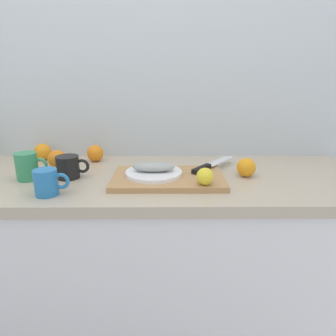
{
  "coord_description": "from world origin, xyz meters",
  "views": [
    {
      "loc": [
        0.19,
        -1.15,
        1.29
      ],
      "look_at": [
        0.2,
        -0.06,
        0.95
      ],
      "focal_mm": 32.64,
      "sensor_mm": 36.0,
      "label": 1
    }
  ],
  "objects": [
    {
      "name": "orange_1",
      "position": [
        -0.13,
        0.21,
        0.94
      ],
      "size": [
        0.07,
        0.07,
        0.07
      ],
      "primitive_type": "sphere",
      "color": "orange",
      "rests_on": "kitchen_counter"
    },
    {
      "name": "lemon_0",
      "position": [
        0.33,
        -0.16,
        0.95
      ],
      "size": [
        0.06,
        0.06,
        0.06
      ],
      "primitive_type": "sphere",
      "color": "yellow",
      "rests_on": "cutting_board"
    },
    {
      "name": "coffee_mug_0",
      "position": [
        -0.2,
        -0.2,
        0.94
      ],
      "size": [
        0.12,
        0.08,
        0.09
      ],
      "color": "#2672B2",
      "rests_on": "kitchen_counter"
    },
    {
      "name": "fish_fillet",
      "position": [
        0.14,
        -0.05,
        0.95
      ],
      "size": [
        0.16,
        0.07,
        0.04
      ],
      "primitive_type": "ellipsoid",
      "color": "#999E99",
      "rests_on": "white_plate"
    },
    {
      "name": "back_wall",
      "position": [
        0.0,
        0.33,
        1.25
      ],
      "size": [
        3.2,
        0.05,
        2.5
      ],
      "primitive_type": "cube",
      "color": "silver",
      "rests_on": "ground_plane"
    },
    {
      "name": "white_plate",
      "position": [
        0.14,
        -0.05,
        0.93
      ],
      "size": [
        0.21,
        0.21,
        0.01
      ],
      "primitive_type": "cylinder",
      "color": "white",
      "rests_on": "cutting_board"
    },
    {
      "name": "chef_knife",
      "position": [
        0.36,
        0.04,
        0.93
      ],
      "size": [
        0.21,
        0.24,
        0.02
      ],
      "rotation": [
        0.0,
        0.0,
        0.88
      ],
      "color": "silver",
      "rests_on": "cutting_board"
    },
    {
      "name": "cutting_board",
      "position": [
        0.2,
        -0.06,
        0.91
      ],
      "size": [
        0.42,
        0.26,
        0.02
      ],
      "primitive_type": "cube",
      "color": "tan",
      "rests_on": "kitchen_counter"
    },
    {
      "name": "orange_2",
      "position": [
        0.51,
        -0.01,
        0.94
      ],
      "size": [
        0.07,
        0.07,
        0.07
      ],
      "primitive_type": "sphere",
      "color": "orange",
      "rests_on": "kitchen_counter"
    },
    {
      "name": "coffee_mug_2",
      "position": [
        -0.18,
        -0.03,
        0.94
      ],
      "size": [
        0.13,
        0.09,
        0.09
      ],
      "color": "black",
      "rests_on": "kitchen_counter"
    },
    {
      "name": "kitchen_counter",
      "position": [
        0.0,
        0.0,
        0.45
      ],
      "size": [
        2.0,
        0.6,
        0.9
      ],
      "color": "white",
      "rests_on": "ground_plane"
    },
    {
      "name": "coffee_mug_1",
      "position": [
        -0.33,
        -0.04,
        0.95
      ],
      "size": [
        0.12,
        0.08,
        0.1
      ],
      "color": "#338C59",
      "rests_on": "kitchen_counter"
    },
    {
      "name": "orange_3",
      "position": [
        -0.39,
        0.23,
        0.94
      ],
      "size": [
        0.08,
        0.08,
        0.08
      ],
      "primitive_type": "sphere",
      "color": "orange",
      "rests_on": "kitchen_counter"
    },
    {
      "name": "orange_0",
      "position": [
        -0.27,
        0.1,
        0.94
      ],
      "size": [
        0.08,
        0.08,
        0.08
      ],
      "primitive_type": "sphere",
      "color": "orange",
      "rests_on": "kitchen_counter"
    }
  ]
}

